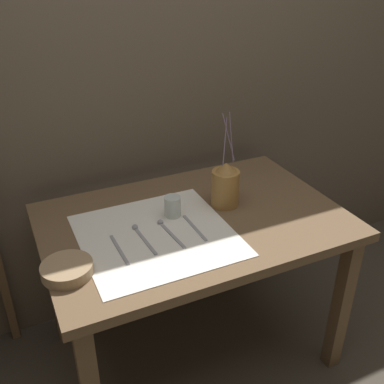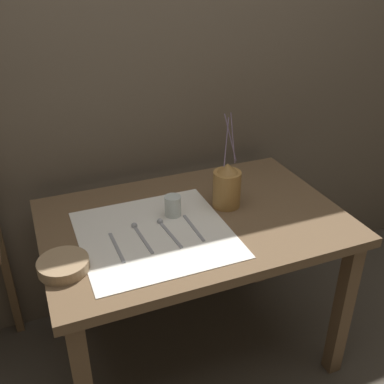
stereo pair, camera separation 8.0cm
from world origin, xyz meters
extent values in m
plane|color=#473F35|center=(0.00, 0.00, 0.00)|extent=(12.00, 12.00, 0.00)
cube|color=brown|center=(0.00, 0.51, 1.20)|extent=(7.00, 0.06, 2.40)
cube|color=brown|center=(0.00, 0.00, 0.71)|extent=(1.20, 0.80, 0.04)
cube|color=brown|center=(0.54, -0.34, 0.35)|extent=(0.06, 0.06, 0.69)
cube|color=brown|center=(-0.54, 0.34, 0.35)|extent=(0.06, 0.06, 0.69)
cube|color=brown|center=(0.54, 0.34, 0.35)|extent=(0.06, 0.06, 0.69)
cube|color=white|center=(-0.18, -0.05, 0.73)|extent=(0.56, 0.55, 0.00)
cylinder|color=olive|center=(0.16, 0.04, 0.81)|extent=(0.12, 0.12, 0.15)
cone|color=olive|center=(0.16, 0.04, 0.91)|extent=(0.09, 0.09, 0.04)
cylinder|color=slate|center=(0.18, 0.06, 1.02)|extent=(0.05, 0.04, 0.19)
cylinder|color=slate|center=(0.15, 0.03, 1.02)|extent=(0.03, 0.04, 0.19)
cylinder|color=slate|center=(0.18, 0.03, 1.03)|extent=(0.04, 0.02, 0.22)
cylinder|color=#9E7F5B|center=(-0.53, -0.14, 0.75)|extent=(0.17, 0.17, 0.04)
cylinder|color=silver|center=(-0.07, 0.05, 0.78)|extent=(0.07, 0.07, 0.08)
cube|color=#939399|center=(-0.34, -0.09, 0.74)|extent=(0.02, 0.19, 0.00)
cube|color=#939399|center=(-0.23, -0.07, 0.74)|extent=(0.02, 0.19, 0.00)
sphere|color=#939399|center=(-0.24, 0.02, 0.74)|extent=(0.02, 0.02, 0.02)
cube|color=#939399|center=(-0.13, -0.08, 0.74)|extent=(0.03, 0.19, 0.00)
sphere|color=#939399|center=(-0.14, 0.01, 0.74)|extent=(0.02, 0.02, 0.02)
cube|color=#939399|center=(-0.03, -0.07, 0.74)|extent=(0.01, 0.19, 0.00)
camera|label=1|loc=(-0.66, -1.38, 1.68)|focal=42.00mm
camera|label=2|loc=(-0.58, -1.42, 1.68)|focal=42.00mm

